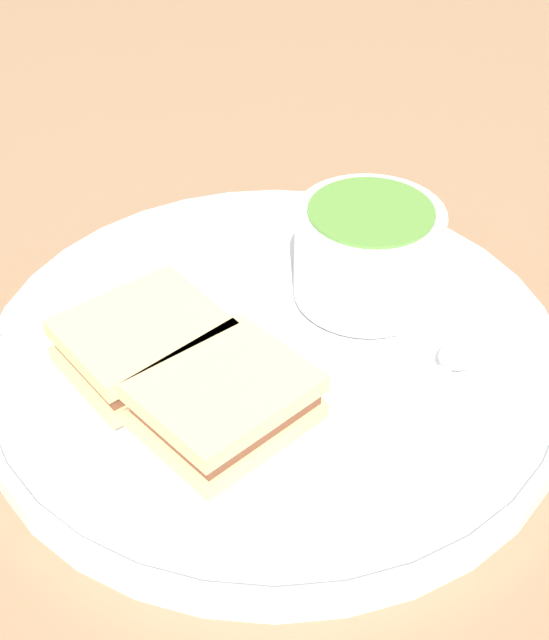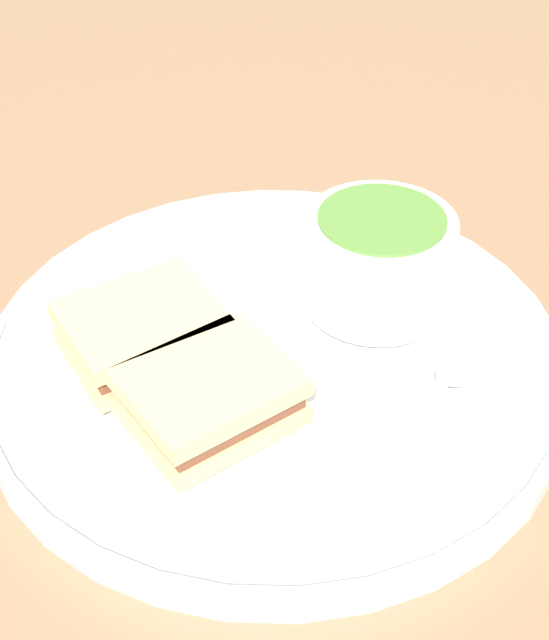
# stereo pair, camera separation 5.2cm
# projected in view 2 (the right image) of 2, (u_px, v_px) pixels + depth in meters

# --- Properties ---
(ground_plane) EXTENTS (2.40, 2.40, 0.00)m
(ground_plane) POSITION_uv_depth(u_px,v_px,m) (275.00, 368.00, 0.54)
(ground_plane) COLOR #8E6B4C
(plate) EXTENTS (0.35, 0.35, 0.02)m
(plate) POSITION_uv_depth(u_px,v_px,m) (275.00, 354.00, 0.53)
(plate) COLOR white
(plate) RESTS_ON ground_plane
(soup_bowl) EXTENTS (0.09, 0.09, 0.06)m
(soup_bowl) POSITION_uv_depth(u_px,v_px,m) (378.00, 260.00, 0.54)
(soup_bowl) COLOR white
(soup_bowl) RESTS_ON plate
(spoon) EXTENTS (0.13, 0.03, 0.01)m
(spoon) POSITION_uv_depth(u_px,v_px,m) (447.00, 378.00, 0.50)
(spoon) COLOR silver
(spoon) RESTS_ON plate
(sandwich_half_near) EXTENTS (0.09, 0.08, 0.03)m
(sandwich_half_near) POSITION_uv_depth(u_px,v_px,m) (142.00, 331.00, 0.51)
(sandwich_half_near) COLOR #DBBC7F
(sandwich_half_near) RESTS_ON plate
(sandwich_half_far) EXTENTS (0.09, 0.07, 0.03)m
(sandwich_half_far) POSITION_uv_depth(u_px,v_px,m) (210.00, 396.00, 0.47)
(sandwich_half_far) COLOR #DBBC7F
(sandwich_half_far) RESTS_ON plate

